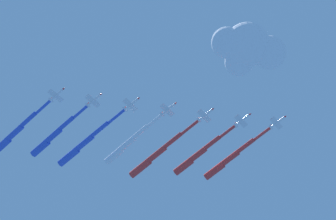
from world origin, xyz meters
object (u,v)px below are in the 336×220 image
Objects in this scene: jet_port_inner at (198,155)px; jet_starboard_inner at (156,155)px; jet_port_mid at (127,144)px; jet_port_outer at (54,136)px; jet_starboard_outer at (15,133)px; jet_starboard_mid at (84,143)px; jet_lead at (230,158)px.

jet_starboard_inner reaches higher than jet_port_inner.
jet_port_mid is (33.64, -10.68, 2.40)m from jet_port_inner.
jet_port_outer is at bearing -17.81° from jet_port_inner.
jet_port_mid is at bearing 160.50° from jet_starboard_outer.
jet_starboard_outer is (52.43, -18.56, 0.38)m from jet_port_mid.
jet_starboard_inner is at bearing 165.59° from jet_port_outer.
jet_starboard_mid is (53.11, -19.81, 2.93)m from jet_port_inner.
jet_port_inner is 90.94m from jet_starboard_outer.
jet_port_inner is 71.70m from jet_port_outer.
jet_starboard_inner is at bearing 163.42° from jet_starboard_outer.
jet_starboard_mid is 1.11× the size of jet_port_outer.
jet_port_inner is 0.94× the size of jet_starboard_outer.
jet_port_outer is (84.53, -25.58, -1.40)m from jet_lead.
jet_lead is 37.20m from jet_starboard_inner.
jet_port_outer is 19.29m from jet_starboard_outer.
jet_starboard_mid is at bearing -25.12° from jet_port_mid.
jet_starboard_mid reaches higher than jet_starboard_outer.
jet_port_mid is 0.93× the size of jet_starboard_outer.
jet_starboard_mid is at bearing 164.03° from jet_starboard_outer.
jet_starboard_inner is at bearing 162.85° from jet_starboard_mid.
jet_port_mid is at bearing -17.62° from jet_port_inner.
jet_starboard_outer reaches higher than jet_starboard_inner.
jet_lead is at bearing 163.97° from jet_port_mid.
jet_starboard_inner is 1.13× the size of jet_port_mid.
jet_starboard_mid reaches higher than jet_port_outer.
jet_lead reaches higher than jet_starboard_inner.
jet_port_mid reaches higher than jet_starboard_inner.
jet_starboard_outer is (102.36, -32.91, -0.60)m from jet_lead.
jet_starboard_outer reaches higher than jet_port_mid.
jet_port_mid is 55.62m from jet_starboard_outer.
jet_starboard_inner is 1.12× the size of jet_port_outer.
jet_port_outer is at bearing -16.84° from jet_lead.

